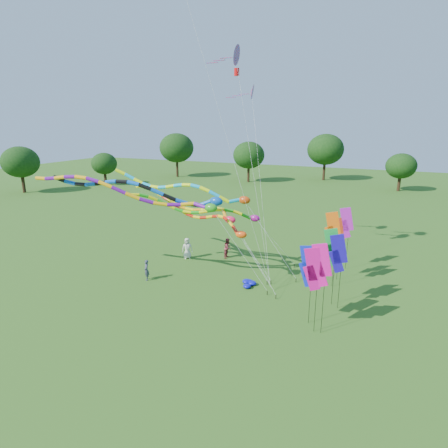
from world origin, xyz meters
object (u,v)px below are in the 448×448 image
at_px(tube_kite_red, 210,219).
at_px(blue_nylon_heap, 246,282).
at_px(tube_kite_orange, 193,206).
at_px(person_a, 187,248).
at_px(person_b, 146,270).
at_px(person_c, 228,248).

distance_m(tube_kite_red, blue_nylon_heap, 5.27).
xyz_separation_m(tube_kite_orange, blue_nylon_heap, (5.32, -2.12, -4.63)).
bearing_deg(person_a, person_b, -130.45).
relative_size(tube_kite_red, tube_kite_orange, 0.87).
distance_m(person_a, person_b, 5.20).
height_order(tube_kite_red, blue_nylon_heap, tube_kite_red).
bearing_deg(tube_kite_red, tube_kite_orange, 169.94).
height_order(tube_kite_orange, person_a, tube_kite_orange).
bearing_deg(person_b, person_c, 112.40).
relative_size(blue_nylon_heap, person_a, 0.83).
height_order(tube_kite_red, person_b, tube_kite_red).
height_order(person_a, person_b, person_a).
bearing_deg(blue_nylon_heap, person_a, 155.30).
distance_m(tube_kite_red, person_b, 5.97).
bearing_deg(tube_kite_red, person_c, 112.46).
height_order(person_b, person_c, person_c).
relative_size(tube_kite_orange, person_b, 8.33).
relative_size(person_a, person_b, 1.16).
bearing_deg(person_c, tube_kite_orange, 140.42).
xyz_separation_m(tube_kite_orange, person_b, (-1.63, -4.33, -4.07)).
bearing_deg(person_b, blue_nylon_heap, 68.01).
distance_m(tube_kite_orange, person_c, 5.04).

